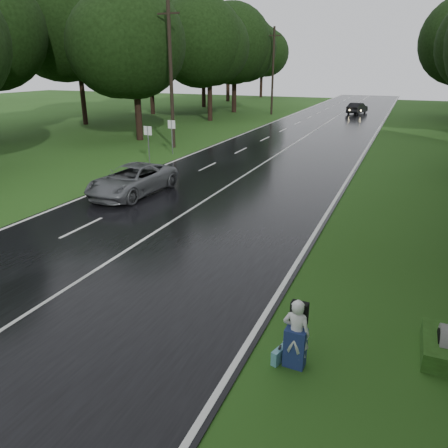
{
  "coord_description": "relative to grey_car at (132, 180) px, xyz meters",
  "views": [
    {
      "loc": [
        8.61,
        -10.63,
        6.2
      ],
      "look_at": [
        3.25,
        2.0,
        1.1
      ],
      "focal_mm": 34.38,
      "sensor_mm": 36.0,
      "label": 1
    }
  ],
  "objects": [
    {
      "name": "tree_left_e",
      "position": [
        -9.36,
        29.63,
        -0.78
      ],
      "size": [
        9.39,
        9.39,
        14.67
      ],
      "primitive_type": null,
      "color": "black",
      "rests_on": "ground"
    },
    {
      "name": "tree_left_f",
      "position": [
        -10.33,
        39.7,
        -0.78
      ],
      "size": [
        9.53,
        9.53,
        14.9
      ],
      "primitive_type": null,
      "color": "black",
      "rests_on": "ground"
    },
    {
      "name": "grey_car",
      "position": [
        0.0,
        0.0,
        0.0
      ],
      "size": [
        2.75,
        5.44,
        1.48
      ],
      "primitive_type": "imported",
      "rotation": [
        0.0,
        0.0,
        6.23
      ],
      "color": "#54575A",
      "rests_on": "road"
    },
    {
      "name": "road",
      "position": [
        3.83,
        13.14,
        -0.76
      ],
      "size": [
        12.0,
        140.0,
        0.04
      ],
      "primitive_type": "cube",
      "color": "black",
      "rests_on": "ground"
    },
    {
      "name": "tree_left_d",
      "position": [
        -9.22,
        14.59,
        -0.78
      ],
      "size": [
        8.71,
        8.71,
        13.61
      ],
      "primitive_type": null,
      "color": "black",
      "rests_on": "ground"
    },
    {
      "name": "road_sign_a",
      "position": [
        -3.37,
        6.87,
        -0.78
      ],
      "size": [
        0.58,
        0.1,
        2.43
      ],
      "primitive_type": null,
      "color": "white",
      "rests_on": "ground"
    },
    {
      "name": "road_sign_b",
      "position": [
        -3.37,
        10.03,
        -0.78
      ],
      "size": [
        0.59,
        0.1,
        2.46
      ],
      "primitive_type": null,
      "color": "white",
      "rests_on": "ground"
    },
    {
      "name": "utility_pole_far",
      "position": [
        -4.67,
        38.96,
        -0.78
      ],
      "size": [
        1.8,
        0.28,
        10.73
      ],
      "primitive_type": null,
      "color": "black",
      "rests_on": "ground"
    },
    {
      "name": "hitchhiker",
      "position": [
        10.82,
        -9.73,
        -0.02
      ],
      "size": [
        0.61,
        0.56,
        1.64
      ],
      "color": "silver",
      "rests_on": "ground"
    },
    {
      "name": "suitcase",
      "position": [
        10.49,
        -9.75,
        -0.61
      ],
      "size": [
        0.28,
        0.5,
        0.34
      ],
      "primitive_type": "cube",
      "rotation": [
        0.0,
        0.0,
        5.98
      ],
      "color": "teal",
      "rests_on": "ground"
    },
    {
      "name": "utility_pole_mid",
      "position": [
        -4.67,
        12.52,
        -0.78
      ],
      "size": [
        1.8,
        0.28,
        10.77
      ],
      "primitive_type": null,
      "color": "black",
      "rests_on": "ground"
    },
    {
      "name": "lane_center",
      "position": [
        3.83,
        13.14,
        -0.73
      ],
      "size": [
        0.12,
        140.0,
        0.01
      ],
      "primitive_type": "cube",
      "color": "silver",
      "rests_on": "road"
    },
    {
      "name": "far_car",
      "position": [
        5.75,
        44.09,
        -0.02
      ],
      "size": [
        2.43,
        4.56,
        1.43
      ],
      "primitive_type": "imported",
      "rotation": [
        0.0,
        0.0,
        2.92
      ],
      "color": "black",
      "rests_on": "road"
    },
    {
      "name": "ground",
      "position": [
        3.83,
        -6.86,
        -0.78
      ],
      "size": [
        160.0,
        160.0,
        0.0
      ],
      "primitive_type": "plane",
      "color": "#234B16",
      "rests_on": "ground"
    }
  ]
}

